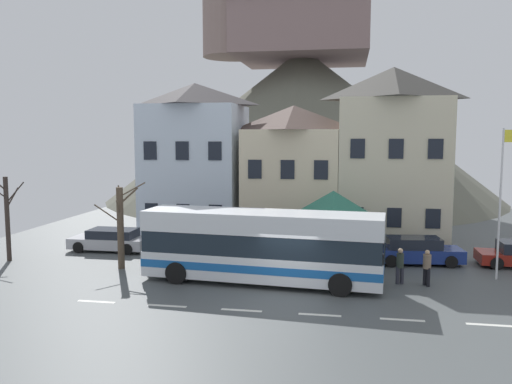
{
  "coord_description": "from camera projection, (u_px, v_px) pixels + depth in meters",
  "views": [
    {
      "loc": [
        2.44,
        -20.79,
        6.69
      ],
      "look_at": [
        -2.15,
        5.15,
        3.83
      ],
      "focal_mm": 36.56,
      "sensor_mm": 36.0,
      "label": 1
    }
  ],
  "objects": [
    {
      "name": "bare_tree_01",
      "position": [
        7.0,
        217.0,
        27.71
      ],
      "size": [
        0.96,
        2.2,
        4.7
      ],
      "color": "#382D28",
      "rests_on": "ground_plane"
    },
    {
      "name": "pedestrian_00",
      "position": [
        427.0,
        266.0,
        23.21
      ],
      "size": [
        0.35,
        0.35,
        1.64
      ],
      "color": "black",
      "rests_on": "ground_plane"
    },
    {
      "name": "flagpole",
      "position": [
        502.0,
        193.0,
        23.89
      ],
      "size": [
        0.95,
        0.1,
        7.02
      ],
      "color": "silver",
      "rests_on": "ground_plane"
    },
    {
      "name": "parked_car_01",
      "position": [
        111.0,
        240.0,
        30.4
      ],
      "size": [
        4.5,
        1.99,
        1.27
      ],
      "rotation": [
        0.0,
        0.0,
        3.15
      ],
      "color": "silver",
      "rests_on": "ground_plane"
    },
    {
      "name": "townhouse_02",
      "position": [
        392.0,
        157.0,
        31.57
      ],
      "size": [
        6.27,
        5.61,
        10.77
      ],
      "color": "beige",
      "rests_on": "ground_plane"
    },
    {
      "name": "townhouse_00",
      "position": [
        196.0,
        162.0,
        33.69
      ],
      "size": [
        6.02,
        5.51,
        10.02
      ],
      "color": "silver",
      "rests_on": "ground_plane"
    },
    {
      "name": "hilltop_castle",
      "position": [
        301.0,
        120.0,
        55.85
      ],
      "size": [
        41.25,
        41.25,
        22.29
      ],
      "color": "#5D5D4F",
      "rests_on": "ground_plane"
    },
    {
      "name": "parked_car_02",
      "position": [
        416.0,
        251.0,
        27.26
      ],
      "size": [
        4.71,
        2.25,
        1.4
      ],
      "rotation": [
        0.0,
        0.0,
        0.12
      ],
      "color": "navy",
      "rests_on": "ground_plane"
    },
    {
      "name": "public_bench",
      "position": [
        334.0,
        250.0,
        28.4
      ],
      "size": [
        1.52,
        0.48,
        0.87
      ],
      "color": "#473828",
      "rests_on": "ground_plane"
    },
    {
      "name": "ground_plane",
      "position": [
        286.0,
        299.0,
        21.5
      ],
      "size": [
        40.0,
        60.0,
        0.07
      ],
      "color": "#4B5052"
    },
    {
      "name": "townhouse_01",
      "position": [
        293.0,
        173.0,
        33.2
      ],
      "size": [
        5.74,
        6.58,
        8.59
      ],
      "color": "beige",
      "rests_on": "ground_plane"
    },
    {
      "name": "transit_bus",
      "position": [
        262.0,
        247.0,
        23.65
      ],
      "size": [
        11.06,
        3.36,
        3.27
      ],
      "rotation": [
        0.0,
        0.0,
        -0.08
      ],
      "color": "silver",
      "rests_on": "ground_plane"
    },
    {
      "name": "bare_tree_00",
      "position": [
        121.0,
        226.0,
        26.15
      ],
      "size": [
        2.4,
        1.55,
        4.35
      ],
      "color": "brown",
      "rests_on": "ground_plane"
    },
    {
      "name": "pedestrian_02",
      "position": [
        369.0,
        259.0,
        25.0
      ],
      "size": [
        0.32,
        0.32,
        1.44
      ],
      "color": "#38332D",
      "rests_on": "ground_plane"
    },
    {
      "name": "bus_shelter",
      "position": [
        333.0,
        206.0,
        26.47
      ],
      "size": [
        3.6,
        3.6,
        3.91
      ],
      "color": "#473D33",
      "rests_on": "ground_plane"
    },
    {
      "name": "pedestrian_01",
      "position": [
        400.0,
        265.0,
        23.53
      ],
      "size": [
        0.37,
        0.33,
        1.64
      ],
      "color": "#2D2D38",
      "rests_on": "ground_plane"
    }
  ]
}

